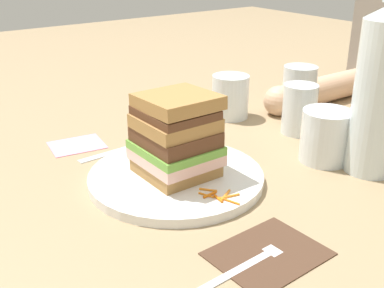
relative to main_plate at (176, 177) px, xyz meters
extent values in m
plane|color=#9E8460|center=(0.01, 0.03, -0.01)|extent=(3.00, 3.00, 0.00)
cylinder|color=white|center=(0.00, 0.00, 0.00)|extent=(0.26, 0.26, 0.01)
cube|color=#A87A42|center=(0.00, 0.00, 0.02)|extent=(0.10, 0.10, 0.02)
cube|color=beige|center=(0.00, 0.00, 0.03)|extent=(0.11, 0.11, 0.02)
cube|color=#6BA83D|center=(0.00, 0.00, 0.05)|extent=(0.11, 0.11, 0.01)
cube|color=#56331E|center=(0.00, 0.00, 0.07)|extent=(0.11, 0.10, 0.02)
cube|color=#A87A42|center=(0.00, 0.00, 0.09)|extent=(0.10, 0.10, 0.02)
cube|color=#56331E|center=(0.00, 0.00, 0.10)|extent=(0.10, 0.09, 0.01)
cube|color=#A87A42|center=(0.00, 0.00, 0.12)|extent=(0.10, 0.10, 0.02)
cylinder|color=orange|center=(-0.09, -0.01, 0.01)|extent=(0.02, 0.02, 0.00)
cylinder|color=orange|center=(-0.09, -0.02, 0.01)|extent=(0.02, 0.03, 0.00)
cylinder|color=orange|center=(-0.08, 0.00, 0.01)|extent=(0.01, 0.03, 0.00)
cylinder|color=orange|center=(-0.09, -0.02, 0.01)|extent=(0.02, 0.02, 0.00)
cylinder|color=orange|center=(-0.10, 0.00, 0.01)|extent=(0.01, 0.02, 0.00)
cylinder|color=orange|center=(0.07, 0.00, 0.01)|extent=(0.02, 0.02, 0.00)
cylinder|color=orange|center=(0.09, 0.00, 0.01)|extent=(0.01, 0.02, 0.00)
cylinder|color=orange|center=(0.11, 0.01, 0.01)|extent=(0.03, 0.01, 0.00)
cylinder|color=orange|center=(0.10, 0.00, 0.01)|extent=(0.02, 0.01, 0.00)
cylinder|color=orange|center=(0.10, 0.01, 0.01)|extent=(0.02, 0.03, 0.00)
cylinder|color=orange|center=(0.08, -0.01, 0.01)|extent=(0.02, 0.01, 0.00)
cylinder|color=orange|center=(0.10, 0.02, 0.01)|extent=(0.01, 0.03, 0.00)
cube|color=#4C3323|center=(0.22, -0.02, -0.01)|extent=(0.11, 0.13, 0.00)
cube|color=silver|center=(0.22, -0.07, 0.00)|extent=(0.02, 0.11, 0.00)
cube|color=silver|center=(0.22, -0.01, 0.00)|extent=(0.02, 0.02, 0.00)
cylinder|color=silver|center=(0.22, 0.02, 0.00)|extent=(0.00, 0.04, 0.00)
cylinder|color=silver|center=(0.22, 0.02, 0.00)|extent=(0.00, 0.04, 0.00)
cylinder|color=silver|center=(0.21, 0.02, 0.00)|extent=(0.00, 0.04, 0.00)
cylinder|color=silver|center=(0.21, 0.02, 0.00)|extent=(0.00, 0.04, 0.00)
cube|color=silver|center=(-0.15, -0.04, -0.01)|extent=(0.02, 0.10, 0.00)
cube|color=silver|center=(-0.16, 0.06, -0.01)|extent=(0.02, 0.11, 0.00)
cylinder|color=white|center=(0.08, 0.24, 0.04)|extent=(0.08, 0.08, 0.09)
cylinder|color=orange|center=(0.08, 0.24, 0.02)|extent=(0.08, 0.08, 0.06)
cylinder|color=silver|center=(0.15, 0.27, 0.11)|extent=(0.08, 0.08, 0.24)
cylinder|color=silver|center=(-0.03, 0.30, 0.04)|extent=(0.06, 0.06, 0.09)
cylinder|color=silver|center=(-0.11, 0.39, 0.04)|extent=(0.07, 0.07, 0.10)
cylinder|color=silver|center=(-0.17, 0.25, 0.04)|extent=(0.08, 0.08, 0.09)
cube|color=pink|center=(-0.22, -0.07, -0.01)|extent=(0.09, 0.10, 0.00)
cylinder|color=#DBAD89|center=(-0.12, 0.49, 0.02)|extent=(0.06, 0.29, 0.06)
sphere|color=#DBAD89|center=(-0.12, 0.34, 0.02)|extent=(0.06, 0.06, 0.06)
camera|label=1|loc=(0.54, -0.36, 0.33)|focal=44.79mm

